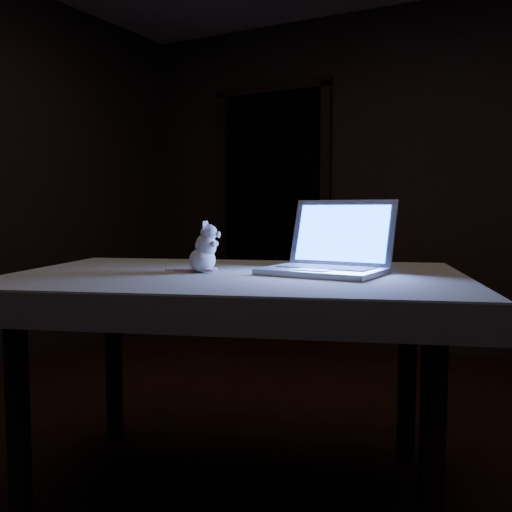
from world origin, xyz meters
The scene contains 7 objects.
floor centered at (0.00, 0.00, 0.00)m, with size 5.00×5.00×0.00m, color black.
back_wall centered at (0.00, 2.50, 1.30)m, with size 4.50×0.04×2.60m, color black.
doorway centered at (-1.10, 2.50, 1.06)m, with size 1.06×0.36×2.13m, color black, non-canonical shape.
table centered at (0.02, -0.06, 0.41)m, with size 1.54×0.99×0.82m, color black, non-canonical shape.
tablecloth centered at (0.09, 0.00, 0.78)m, with size 1.65×1.10×0.11m, color beige, non-canonical shape.
laptop centered at (0.32, 0.05, 0.97)m, with size 0.42×0.37×0.28m, color #BBBBC1, non-canonical shape.
plush_mouse centered at (-0.10, -0.10, 0.93)m, with size 0.14×0.14×0.19m, color white, non-canonical shape.
Camera 1 is at (1.08, -1.88, 1.07)m, focal length 40.00 mm.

